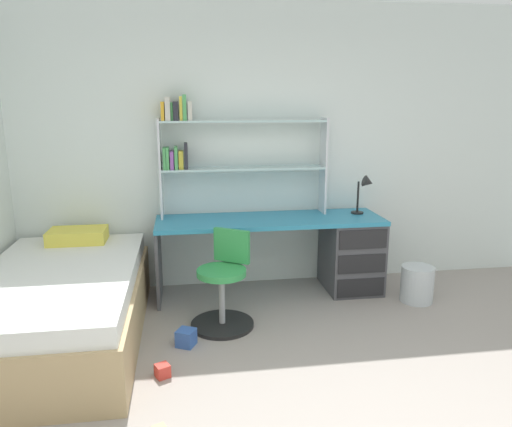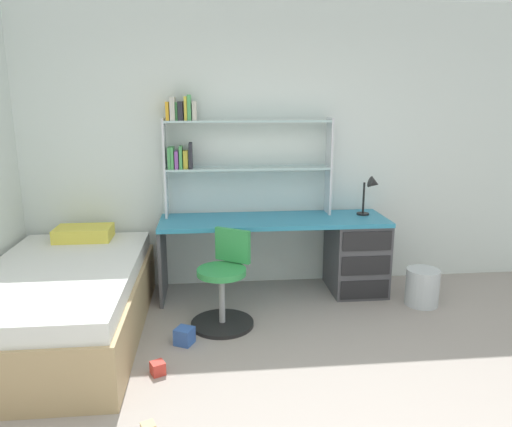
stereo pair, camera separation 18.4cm
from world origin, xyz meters
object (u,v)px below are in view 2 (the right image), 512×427
Objects in this scene: desk_lamp at (371,189)px; bookshelf_hutch at (222,145)px; toy_block_blue_1 at (184,336)px; bed_platform at (63,302)px; waste_bin at (422,287)px; swivel_chair at (224,289)px; toy_block_red_3 at (158,368)px; desk at (333,249)px.

bookshelf_hutch is at bearing 173.84° from desk_lamp.
desk_lamp is at bearing 29.01° from toy_block_blue_1.
desk_lamp is 0.19× the size of bed_platform.
bed_platform is 6.17× the size of waste_bin.
desk_lamp reaches higher than swivel_chair.
desk_lamp is (1.41, -0.15, -0.42)m from bookshelf_hutch.
waste_bin is (1.78, -0.60, -1.25)m from bookshelf_hutch.
waste_bin is at bearing -18.53° from bookshelf_hutch.
waste_bin is 2.62× the size of toy_block_blue_1.
desk_lamp is at bearing 15.52° from bed_platform.
toy_block_blue_1 is 1.45× the size of toy_block_red_3.
desk is 6.35× the size of waste_bin.
toy_block_red_3 is at bearing -157.74° from waste_bin.
swivel_chair is 0.38× the size of bed_platform.
swivel_chair is at bearing 56.43° from toy_block_red_3.
desk_lamp is at bearing 6.14° from desk.
bed_platform reaches higher than toy_block_red_3.
waste_bin is (1.81, 0.22, -0.14)m from swivel_chair.
toy_block_blue_1 is (-0.34, -1.12, -1.36)m from bookshelf_hutch.
desk is at bearing 33.90° from toy_block_blue_1.
toy_block_blue_1 is at bearing -146.10° from desk.
desk is 0.88m from waste_bin.
bookshelf_hutch is at bearing 35.01° from bed_platform.
toy_block_red_3 is at bearing -108.24° from bookshelf_hutch.
waste_bin is at bearing 5.67° from bed_platform.
waste_bin is at bearing -28.86° from desk.
bookshelf_hutch reaches higher than toy_block_red_3.
desk is at bearing 151.14° from waste_bin.
desk is 1.71m from toy_block_blue_1.
desk is 16.65× the size of toy_block_blue_1.
bookshelf_hutch reaches higher than toy_block_blue_1.
toy_block_blue_1 is (-1.75, -0.97, -0.93)m from desk_lamp.
desk_lamp is 2.55m from toy_block_red_3.
toy_block_red_3 is (-0.50, -1.53, -1.37)m from bookshelf_hutch.
swivel_chair reaches higher than bed_platform.
swivel_chair reaches higher than waste_bin.
bed_platform is at bearing -144.99° from bookshelf_hutch.
desk_lamp reaches higher than bed_platform.
bookshelf_hutch is 1.38m from swivel_chair.
bed_platform is 1.03m from toy_block_red_3.
toy_block_blue_1 is at bearing -135.42° from swivel_chair.
bed_platform is 3.08m from waste_bin.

